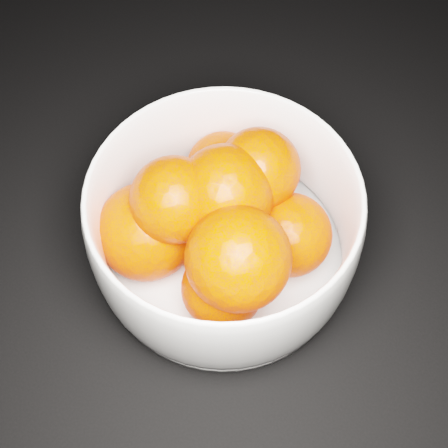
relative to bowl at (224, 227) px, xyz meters
The scene contains 2 objects.
bowl is the anchor object (origin of this frame).
orange_pile 0.02m from the bowl, 128.41° to the right, with size 0.18×0.17×0.13m.
Camera 1 is at (-0.03, 0.04, 0.51)m, focal length 50.00 mm.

